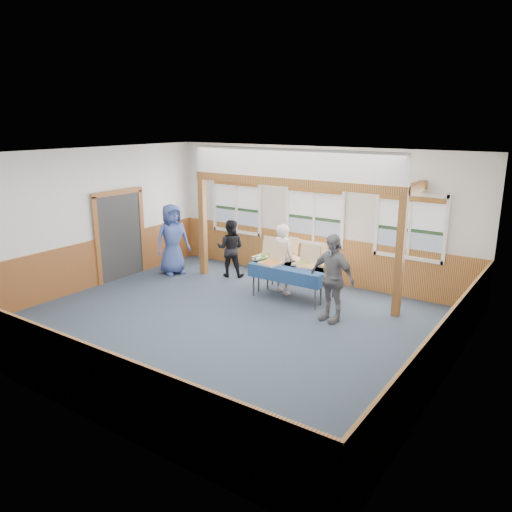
{
  "coord_description": "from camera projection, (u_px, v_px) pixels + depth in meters",
  "views": [
    {
      "loc": [
        5.47,
        -6.99,
        3.79
      ],
      "look_at": [
        -0.0,
        1.0,
        1.14
      ],
      "focal_mm": 35.0,
      "sensor_mm": 36.0,
      "label": 1
    }
  ],
  "objects": [
    {
      "name": "pizza_box_b",
      "position": [
        308.0,
        264.0,
        10.65
      ],
      "size": [
        0.44,
        0.51,
        0.41
      ],
      "rotation": [
        0.0,
        0.0,
        0.15
      ],
      "color": "#CBB387",
      "rests_on": "table_left"
    },
    {
      "name": "wainscot_back",
      "position": [
        313.0,
        257.0,
        12.17
      ],
      "size": [
        7.98,
        0.05,
        1.1
      ],
      "primitive_type": "cube",
      "color": "brown",
      "rests_on": "floor"
    },
    {
      "name": "wall_right",
      "position": [
        452.0,
        283.0,
        6.94
      ],
      "size": [
        0.0,
        8.0,
        8.0
      ],
      "primitive_type": "plane",
      "rotation": [
        1.57,
        0.0,
        -1.57
      ],
      "color": "silver",
      "rests_on": "floor"
    },
    {
      "name": "cross_beam",
      "position": [
        290.0,
        182.0,
        10.72
      ],
      "size": [
        5.15,
        0.18,
        0.18
      ],
      "primitive_type": "cube",
      "color": "#5C3414",
      "rests_on": "post_left"
    },
    {
      "name": "pizza_box_a",
      "position": [
        272.0,
        261.0,
        10.83
      ],
      "size": [
        0.5,
        0.58,
        0.47
      ],
      "rotation": [
        0.0,
        0.0,
        -0.15
      ],
      "color": "#CBB387",
      "rests_on": "table_left"
    },
    {
      "name": "woman_black",
      "position": [
        230.0,
        248.0,
        12.34
      ],
      "size": [
        0.86,
        0.78,
        1.43
      ],
      "primitive_type": "imported",
      "rotation": [
        0.0,
        0.0,
        3.56
      ],
      "color": "black",
      "rests_on": "floor"
    },
    {
      "name": "cased_opening",
      "position": [
        120.0,
        236.0,
        12.15
      ],
      "size": [
        0.06,
        1.3,
        2.1
      ],
      "primitive_type": "cube",
      "color": "#303030",
      "rests_on": "wall_left"
    },
    {
      "name": "ceiling",
      "position": [
        224.0,
        155.0,
        8.7
      ],
      "size": [
        8.0,
        8.0,
        0.0
      ],
      "primitive_type": "plane",
      "rotation": [
        3.14,
        0.0,
        0.0
      ],
      "color": "white",
      "rests_on": "wall_back"
    },
    {
      "name": "man_blue",
      "position": [
        172.0,
        239.0,
        12.51
      ],
      "size": [
        0.85,
        1.02,
        1.78
      ],
      "primitive_type": "imported",
      "rotation": [
        0.0,
        0.0,
        1.19
      ],
      "color": "#3A4D91",
      "rests_on": "floor"
    },
    {
      "name": "window_mid",
      "position": [
        314.0,
        212.0,
        11.85
      ],
      "size": [
        1.56,
        0.1,
        1.46
      ],
      "color": "white",
      "rests_on": "wall_back"
    },
    {
      "name": "drink_glass",
      "position": [
        325.0,
        267.0,
        10.33
      ],
      "size": [
        0.07,
        0.07,
        0.15
      ],
      "primitive_type": "cylinder",
      "color": "#8F6617",
      "rests_on": "table_right"
    },
    {
      "name": "post_right",
      "position": [
        400.0,
        258.0,
        9.7
      ],
      "size": [
        0.15,
        0.15,
        2.4
      ],
      "primitive_type": "cube",
      "color": "#5C3414",
      "rests_on": "floor"
    },
    {
      "name": "floor",
      "position": [
        227.0,
        325.0,
        9.55
      ],
      "size": [
        8.0,
        8.0,
        0.0
      ],
      "primitive_type": "plane",
      "color": "#2C3647",
      "rests_on": "ground"
    },
    {
      "name": "wainscot_right",
      "position": [
        443.0,
        351.0,
        7.23
      ],
      "size": [
        0.05,
        6.98,
        1.1
      ],
      "primitive_type": "cube",
      "color": "brown",
      "rests_on": "floor"
    },
    {
      "name": "window_right",
      "position": [
        410.0,
        222.0,
        10.6
      ],
      "size": [
        1.56,
        0.1,
        1.46
      ],
      "color": "white",
      "rests_on": "wall_back"
    },
    {
      "name": "wainscot_front",
      "position": [
        66.0,
        372.0,
        6.64
      ],
      "size": [
        7.98,
        0.05,
        1.1
      ],
      "primitive_type": "cube",
      "color": "brown",
      "rests_on": "floor"
    },
    {
      "name": "veggie_tray",
      "position": [
        261.0,
        259.0,
        11.12
      ],
      "size": [
        0.41,
        0.41,
        0.09
      ],
      "color": "black",
      "rests_on": "table_left"
    },
    {
      "name": "wall_back",
      "position": [
        315.0,
        215.0,
        11.91
      ],
      "size": [
        8.0,
        0.0,
        8.0
      ],
      "primitive_type": "plane",
      "rotation": [
        1.57,
        0.0,
        0.0
      ],
      "color": "silver",
      "rests_on": "floor"
    },
    {
      "name": "window_left",
      "position": [
        237.0,
        203.0,
        13.11
      ],
      "size": [
        1.56,
        0.1,
        1.46
      ],
      "color": "white",
      "rests_on": "wall_back"
    },
    {
      "name": "pizza_box_d",
      "position": [
        287.0,
        255.0,
        11.34
      ],
      "size": [
        0.44,
        0.52,
        0.43
      ],
      "rotation": [
        0.0,
        0.0,
        0.08
      ],
      "color": "#CBB387",
      "rests_on": "table_right"
    },
    {
      "name": "pizza_box_f",
      "position": [
        325.0,
        262.0,
        10.75
      ],
      "size": [
        0.4,
        0.48,
        0.41
      ],
      "rotation": [
        0.0,
        0.0,
        0.04
      ],
      "color": "#CBB387",
      "rests_on": "table_right"
    },
    {
      "name": "post_left",
      "position": [
        203.0,
        227.0,
        12.42
      ],
      "size": [
        0.15,
        0.15,
        2.4
      ],
      "primitive_type": "cube",
      "color": "#5C3414",
      "rests_on": "floor"
    },
    {
      "name": "woman_white",
      "position": [
        283.0,
        259.0,
        11.1
      ],
      "size": [
        0.66,
        0.53,
        1.59
      ],
      "primitive_type": "imported",
      "rotation": [
        0.0,
        0.0,
        2.86
      ],
      "color": "white",
      "rests_on": "floor"
    },
    {
      "name": "table_right",
      "position": [
        296.0,
        264.0,
        11.03
      ],
      "size": [
        1.78,
        0.82,
        0.76
      ],
      "rotation": [
        0.0,
        0.0,
        -0.02
      ],
      "color": "#303030",
      "rests_on": "floor"
    },
    {
      "name": "table_left",
      "position": [
        290.0,
        268.0,
        10.74
      ],
      "size": [
        1.84,
        1.14,
        0.76
      ],
      "rotation": [
        0.0,
        0.0,
        -0.23
      ],
      "color": "#303030",
      "rests_on": "floor"
    },
    {
      "name": "wainscot_left",
      "position": [
        91.0,
        264.0,
        11.57
      ],
      "size": [
        0.05,
        6.98,
        1.1
      ],
      "primitive_type": "cube",
      "color": "brown",
      "rests_on": "floor"
    },
    {
      "name": "wall_left",
      "position": [
        86.0,
        220.0,
        11.31
      ],
      "size": [
        0.0,
        8.0,
        8.0
      ],
      "primitive_type": "plane",
      "rotation": [
        1.57,
        0.0,
        1.57
      ],
      "color": "silver",
      "rests_on": "floor"
    },
    {
      "name": "pizza_box_c",
      "position": [
        265.0,
        255.0,
        11.32
      ],
      "size": [
        0.43,
        0.52,
        0.45
      ],
      "rotation": [
        0.0,
        0.0,
        -0.04
      ],
      "color": "#CBB387",
      "rests_on": "table_right"
    },
    {
      "name": "person_grey",
      "position": [
        332.0,
        278.0,
        9.55
      ],
      "size": [
        1.08,
        0.64,
        1.73
      ],
      "primitive_type": "imported",
      "rotation": [
        0.0,
        0.0,
        -0.22
      ],
      "color": "slate",
      "rests_on": "floor"
    },
    {
      "name": "wall_front",
      "position": [
        56.0,
        298.0,
        6.34
      ],
      "size": [
        8.0,
        0.0,
        8.0
      ],
      "primitive_type": "plane",
      "rotation": [
        -1.57,
        0.0,
        0.0
      ],
      "color": "silver",
      "rests_on": "floor"
    },
    {
      "name": "pizza_box_e",
      "position": [
        304.0,
        262.0,
        10.79
      ],
      "size": [
        0.39,
        0.47,
        0.42
      ],
      "rotation": [
        0.0,
        0.0,
        0.01
      ],
      "color": "#CBB387",
      "rests_on": "table_right"
    }
  ]
}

